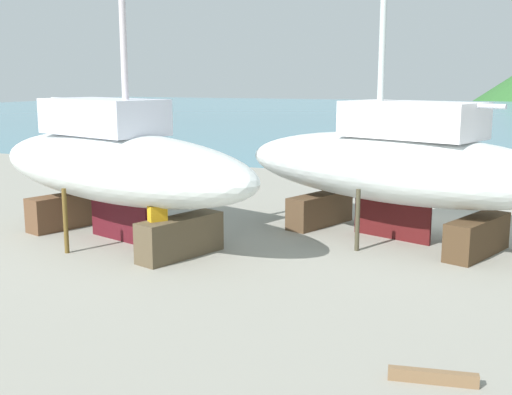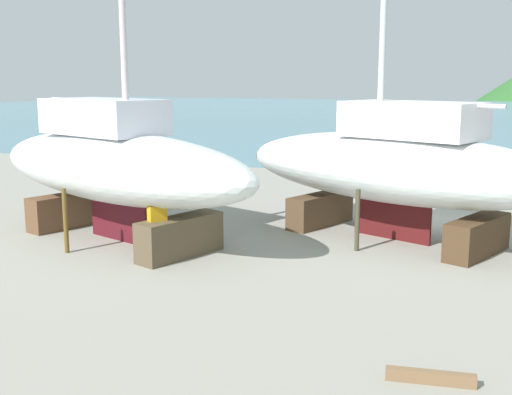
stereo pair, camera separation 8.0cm
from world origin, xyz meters
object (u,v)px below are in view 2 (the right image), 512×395
Objects in this scene: sailboat_mid_port at (395,164)px; barrel_rust_mid at (135,168)px; sailboat_small_center at (116,164)px; barrel_rust_near at (134,191)px; worker at (158,228)px.

barrel_rust_mid is at bearing -8.00° from sailboat_mid_port.
sailboat_mid_port is 7.71m from sailboat_small_center.
sailboat_small_center is 6.65m from barrel_rust_near.
sailboat_mid_port is at bearing -14.05° from barrel_rust_near.
sailboat_mid_port is at bearing -28.44° from barrel_rust_mid.
barrel_rust_near is at bearing 6.39° from sailboat_mid_port.
sailboat_small_center is 11.86m from barrel_rust_mid.
barrel_rust_near is (-10.19, 2.55, -1.84)m from sailboat_mid_port.
sailboat_mid_port is 10.76× the size of worker.
sailboat_small_center is at bearing 2.50° from worker.
barrel_rust_near is (-3.10, 5.58, -1.87)m from sailboat_small_center.
sailboat_mid_port is 6.77m from worker.
sailboat_small_center reaches higher than barrel_rust_near.
worker is (2.11, -1.38, -1.32)m from sailboat_small_center.
sailboat_mid_port is at bearing 41.62° from sailboat_small_center.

